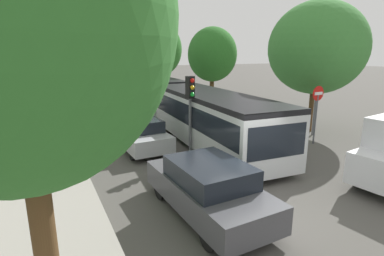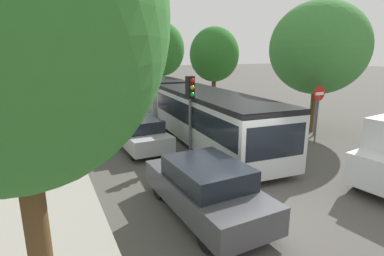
{
  "view_description": "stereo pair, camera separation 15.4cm",
  "coord_description": "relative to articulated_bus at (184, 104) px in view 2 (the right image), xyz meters",
  "views": [
    {
      "loc": [
        -5.47,
        -5.97,
        4.29
      ],
      "look_at": [
        0.2,
        5.05,
        1.2
      ],
      "focal_mm": 28.0,
      "sensor_mm": 36.0,
      "label": 1
    },
    {
      "loc": [
        -5.33,
        -6.04,
        4.29
      ],
      "look_at": [
        0.2,
        5.05,
        1.2
      ],
      "focal_mm": 28.0,
      "sensor_mm": 36.0,
      "label": 2
    }
  ],
  "objects": [
    {
      "name": "direction_sign_post",
      "position": [
        5.7,
        -4.37,
        1.09
      ],
      "size": [
        0.36,
        1.38,
        3.6
      ],
      "rotation": [
        0.0,
        0.0,
        3.36
      ],
      "color": "#56595E",
      "rests_on": "ground"
    },
    {
      "name": "queued_car_silver",
      "position": [
        -3.4,
        -2.47,
        -0.74
      ],
      "size": [
        1.86,
        4.19,
        1.44
      ],
      "rotation": [
        0.0,
        0.0,
        1.59
      ],
      "color": "#B7BABF",
      "rests_on": "ground"
    },
    {
      "name": "tree_right_near",
      "position": [
        6.09,
        -3.83,
        2.99
      ],
      "size": [
        5.1,
        5.1,
        7.02
      ],
      "color": "#51381E",
      "rests_on": "ground"
    },
    {
      "name": "queued_car_green",
      "position": [
        -3.46,
        16.14,
        -0.78
      ],
      "size": [
        1.74,
        3.92,
        1.35
      ],
      "rotation": [
        0.0,
        0.0,
        1.59
      ],
      "color": "#236638",
      "rests_on": "ground"
    },
    {
      "name": "queued_car_white",
      "position": [
        -3.8,
        10.22,
        -0.76
      ],
      "size": [
        1.8,
        4.07,
        1.4
      ],
      "rotation": [
        0.0,
        0.0,
        1.59
      ],
      "color": "white",
      "rests_on": "ground"
    },
    {
      "name": "no_entry_sign",
      "position": [
        4.4,
        -5.57,
        0.41
      ],
      "size": [
        0.7,
        0.08,
        2.82
      ],
      "rotation": [
        0.0,
        0.0,
        -1.57
      ],
      "color": "#56595E",
      "rests_on": "ground"
    },
    {
      "name": "tree_right_mid",
      "position": [
        5.77,
        6.48,
        2.63
      ],
      "size": [
        4.05,
        4.05,
        6.43
      ],
      "color": "#51381E",
      "rests_on": "ground"
    },
    {
      "name": "city_bus_rear",
      "position": [
        -3.58,
        32.12,
        -0.07
      ],
      "size": [
        2.58,
        11.24,
        2.42
      ],
      "rotation": [
        0.0,
        0.0,
        1.58
      ],
      "color": "silver",
      "rests_on": "ground"
    },
    {
      "name": "tree_right_far",
      "position": [
        5.73,
        18.25,
        3.17
      ],
      "size": [
        5.13,
        5.13,
        7.81
      ],
      "color": "#51381E",
      "rests_on": "ground"
    },
    {
      "name": "ground_plane",
      "position": [
        -1.84,
        -9.37,
        -1.47
      ],
      "size": [
        200.0,
        200.0,
        0.0
      ],
      "primitive_type": "plane",
      "color": "#4F4C47"
    },
    {
      "name": "kerb_strip_left",
      "position": [
        -7.66,
        11.37,
        -1.4
      ],
      "size": [
        3.2,
        51.48,
        0.14
      ],
      "primitive_type": "cube",
      "color": "#9E998E",
      "rests_on": "ground"
    },
    {
      "name": "tree_left_mid",
      "position": [
        -6.98,
        -2.66,
        3.46
      ],
      "size": [
        4.58,
        4.58,
        7.39
      ],
      "color": "#51381E",
      "rests_on": "ground"
    },
    {
      "name": "articulated_bus",
      "position": [
        0.0,
        0.0,
        0.0
      ],
      "size": [
        3.95,
        17.25,
        2.54
      ],
      "rotation": [
        0.0,
        0.0,
        -1.65
      ],
      "color": "silver",
      "rests_on": "ground"
    },
    {
      "name": "traffic_light",
      "position": [
        -1.76,
        -4.41,
        1.03
      ],
      "size": [
        0.36,
        0.38,
        3.4
      ],
      "rotation": [
        0.0,
        0.0,
        -1.39
      ],
      "color": "#56595E",
      "rests_on": "ground"
    },
    {
      "name": "tree_left_near",
      "position": [
        -7.47,
        -10.87,
        3.28
      ],
      "size": [
        4.06,
        4.06,
        7.05
      ],
      "color": "#51381E",
      "rests_on": "ground"
    },
    {
      "name": "tree_left_distant",
      "position": [
        -6.83,
        15.1,
        3.03
      ],
      "size": [
        4.44,
        4.44,
        7.28
      ],
      "color": "#51381E",
      "rests_on": "ground"
    },
    {
      "name": "tree_left_far",
      "position": [
        -7.18,
        7.81,
        3.2
      ],
      "size": [
        3.23,
        3.23,
        6.77
      ],
      "color": "#51381E",
      "rests_on": "ground"
    },
    {
      "name": "queued_car_black",
      "position": [
        -3.4,
        3.31,
        -0.75
      ],
      "size": [
        1.81,
        4.08,
        1.4
      ],
      "rotation": [
        0.0,
        0.0,
        1.59
      ],
      "color": "black",
      "rests_on": "ground"
    },
    {
      "name": "queued_car_graphite",
      "position": [
        -3.51,
        -8.9,
        -0.7
      ],
      "size": [
        1.95,
        4.39,
        1.51
      ],
      "rotation": [
        0.0,
        0.0,
        1.59
      ],
      "color": "#47474C",
      "rests_on": "ground"
    }
  ]
}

